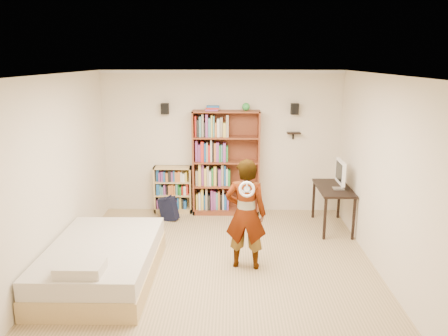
# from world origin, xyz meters

# --- Properties ---
(ground) EXTENTS (4.50, 5.00, 0.01)m
(ground) POSITION_xyz_m (0.00, 0.00, 0.00)
(ground) COLOR tan
(ground) RESTS_ON ground
(room_shell) EXTENTS (4.52, 5.02, 2.71)m
(room_shell) POSITION_xyz_m (0.00, 0.00, 1.76)
(room_shell) COLOR beige
(room_shell) RESTS_ON ground
(crown_molding) EXTENTS (4.50, 5.00, 0.06)m
(crown_molding) POSITION_xyz_m (0.00, 0.00, 2.67)
(crown_molding) COLOR silver
(crown_molding) RESTS_ON room_shell
(speaker_left) EXTENTS (0.14, 0.12, 0.20)m
(speaker_left) POSITION_xyz_m (-1.05, 2.40, 2.00)
(speaker_left) COLOR black
(speaker_left) RESTS_ON room_shell
(speaker_right) EXTENTS (0.14, 0.12, 0.20)m
(speaker_right) POSITION_xyz_m (1.35, 2.40, 2.00)
(speaker_right) COLOR black
(speaker_right) RESTS_ON room_shell
(wall_shelf) EXTENTS (0.25, 0.16, 0.02)m
(wall_shelf) POSITION_xyz_m (1.35, 2.41, 1.55)
(wall_shelf) COLOR black
(wall_shelf) RESTS_ON room_shell
(tall_bookshelf) EXTENTS (1.25, 0.36, 1.98)m
(tall_bookshelf) POSITION_xyz_m (0.08, 2.32, 0.99)
(tall_bookshelf) COLOR brown
(tall_bookshelf) RESTS_ON ground
(low_bookshelf) EXTENTS (0.72, 0.27, 0.90)m
(low_bookshelf) POSITION_xyz_m (-0.94, 2.37, 0.45)
(low_bookshelf) COLOR #D6B673
(low_bookshelf) RESTS_ON ground
(computer_desk) EXTENTS (0.55, 1.10, 0.75)m
(computer_desk) POSITION_xyz_m (1.96, 1.57, 0.37)
(computer_desk) COLOR black
(computer_desk) RESTS_ON ground
(imac) EXTENTS (0.15, 0.51, 0.50)m
(imac) POSITION_xyz_m (2.01, 1.46, 1.00)
(imac) COLOR white
(imac) RESTS_ON computer_desk
(daybed) EXTENTS (1.38, 2.12, 0.62)m
(daybed) POSITION_xyz_m (-1.54, -0.34, 0.31)
(daybed) COLOR beige
(daybed) RESTS_ON ground
(person) EXTENTS (0.62, 0.45, 1.59)m
(person) POSITION_xyz_m (0.39, 0.07, 0.79)
(person) COLOR black
(person) RESTS_ON ground
(wii_wheel) EXTENTS (0.21, 0.08, 0.22)m
(wii_wheel) POSITION_xyz_m (0.39, -0.22, 1.24)
(wii_wheel) COLOR white
(wii_wheel) RESTS_ON person
(navy_bag) EXTENTS (0.38, 0.31, 0.45)m
(navy_bag) POSITION_xyz_m (-0.97, 1.91, 0.22)
(navy_bag) COLOR black
(navy_bag) RESTS_ON ground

